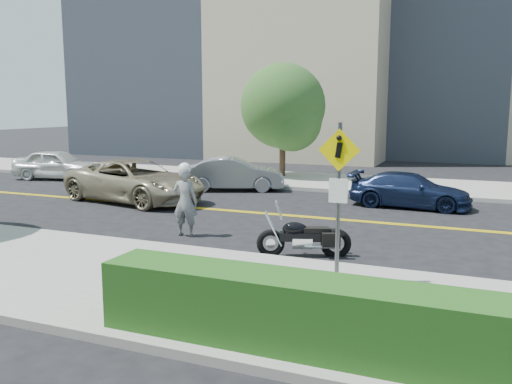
{
  "coord_description": "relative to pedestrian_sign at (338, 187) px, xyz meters",
  "views": [
    {
      "loc": [
        6.58,
        -16.01,
        3.44
      ],
      "look_at": [
        1.16,
        -2.97,
        1.2
      ],
      "focal_mm": 38.0,
      "sensor_mm": 36.0,
      "label": 1
    }
  ],
  "objects": [
    {
      "name": "ground_plane",
      "position": [
        -4.2,
        6.31,
        -1.96
      ],
      "size": [
        120.0,
        120.0,
        0.0
      ],
      "primitive_type": "plane",
      "color": "black",
      "rests_on": "ground"
    },
    {
      "name": "sidewalk_near",
      "position": [
        -4.2,
        -1.19,
        -1.89
      ],
      "size": [
        60.0,
        5.0,
        0.15
      ],
      "primitive_type": "cube",
      "color": "#9E9B91",
      "rests_on": "ground_plane"
    },
    {
      "name": "sidewalk_far",
      "position": [
        -4.2,
        13.81,
        -1.89
      ],
      "size": [
        60.0,
        5.0,
        0.15
      ],
      "primitive_type": "cube",
      "color": "#9E9B91",
      "rests_on": "ground_plane"
    },
    {
      "name": "building_mid",
      "position": [
        3.8,
        32.31,
        8.04
      ],
      "size": [
        18.0,
        14.0,
        20.0
      ],
      "primitive_type": "cube",
      "color": "#A39984",
      "rests_on": "ground_plane"
    },
    {
      "name": "hedge",
      "position": [
        1.8,
        -2.99,
        -1.31
      ],
      "size": [
        9.0,
        0.9,
        1.0
      ],
      "primitive_type": "cube",
      "color": "#235619",
      "rests_on": "sidewalk_near"
    },
    {
      "name": "pedestrian_sign",
      "position": [
        0.0,
        0.0,
        0.0
      ],
      "size": [
        0.78,
        0.08,
        3.0
      ],
      "color": "#4C4C51",
      "rests_on": "sidewalk_near"
    },
    {
      "name": "motorcyclist",
      "position": [
        -4.8,
        2.68,
        -0.98
      ],
      "size": [
        0.73,
        0.54,
        1.98
      ],
      "rotation": [
        0.0,
        0.0,
        3.28
      ],
      "color": "#9C9CA0",
      "rests_on": "ground"
    },
    {
      "name": "motorcycle",
      "position": [
        -1.27,
        2.0,
        -1.32
      ],
      "size": [
        2.2,
        1.34,
        1.28
      ],
      "primitive_type": null,
      "rotation": [
        0.0,
        0.0,
        0.36
      ],
      "color": "black",
      "rests_on": "ground"
    },
    {
      "name": "suv",
      "position": [
        -9.14,
        6.62,
        -1.2
      ],
      "size": [
        5.88,
        3.59,
        1.52
      ],
      "primitive_type": "imported",
      "rotation": [
        0.0,
        0.0,
        1.37
      ],
      "color": "tan",
      "rests_on": "ground"
    },
    {
      "name": "parked_car_white",
      "position": [
        -16.14,
        10.3,
        -1.25
      ],
      "size": [
        4.41,
        2.47,
        1.42
      ],
      "primitive_type": "imported",
      "rotation": [
        0.0,
        0.0,
        1.77
      ],
      "color": "silver",
      "rests_on": "ground"
    },
    {
      "name": "parked_car_silver",
      "position": [
        -6.97,
        10.4,
        -1.28
      ],
      "size": [
        4.37,
        2.9,
        1.36
      ],
      "primitive_type": "imported",
      "rotation": [
        0.0,
        0.0,
        1.96
      ],
      "color": "gray",
      "rests_on": "ground"
    },
    {
      "name": "parked_car_blue",
      "position": [
        0.22,
        9.29,
        -1.37
      ],
      "size": [
        4.15,
        1.83,
        1.19
      ],
      "primitive_type": "imported",
      "rotation": [
        0.0,
        0.0,
        1.53
      ],
      "color": "#172346",
      "rests_on": "ground"
    },
    {
      "name": "tree_far_a",
      "position": [
        -6.34,
        14.59,
        1.5
      ],
      "size": [
        4.0,
        4.0,
        5.47
      ],
      "rotation": [
        0.0,
        0.0,
        -0.34
      ],
      "color": "#382619",
      "rests_on": "ground"
    }
  ]
}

